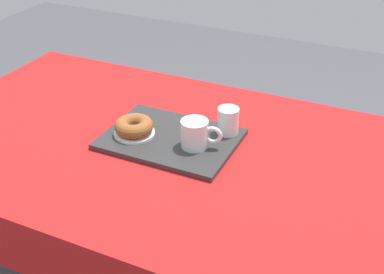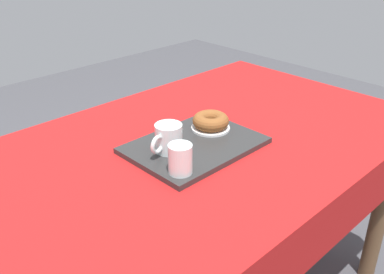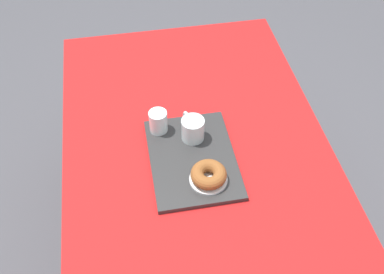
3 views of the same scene
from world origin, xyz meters
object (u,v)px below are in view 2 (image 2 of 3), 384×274
dining_table (191,169)px  water_glass_near (180,160)px  donut_plate_left (211,128)px  sugar_donut_left (211,121)px  serving_tray (195,145)px  tea_mug_left (168,139)px

dining_table → water_glass_near: water_glass_near is taller
donut_plate_left → sugar_donut_left: bearing=0.0°
donut_plate_left → serving_tray: bearing=17.6°
donut_plate_left → sugar_donut_left: size_ratio=1.06×
serving_tray → water_glass_near: 0.18m
serving_tray → donut_plate_left: donut_plate_left is taller
serving_tray → sugar_donut_left: 0.11m
serving_tray → dining_table: bearing=-106.8°
serving_tray → water_glass_near: (0.14, 0.09, 0.04)m
donut_plate_left → tea_mug_left: bearing=4.8°
serving_tray → sugar_donut_left: size_ratio=3.36×
serving_tray → sugar_donut_left: bearing=-162.4°
water_glass_near → donut_plate_left: bearing=-153.0°
dining_table → water_glass_near: 0.24m
water_glass_near → sugar_donut_left: water_glass_near is taller
sugar_donut_left → donut_plate_left: bearing=0.0°
donut_plate_left → dining_table: bearing=4.3°
water_glass_near → donut_plate_left: water_glass_near is taller
dining_table → donut_plate_left: size_ratio=12.71×
sugar_donut_left → tea_mug_left: bearing=4.8°
serving_tray → sugar_donut_left: (-0.10, -0.03, 0.04)m
dining_table → sugar_donut_left: bearing=-175.7°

